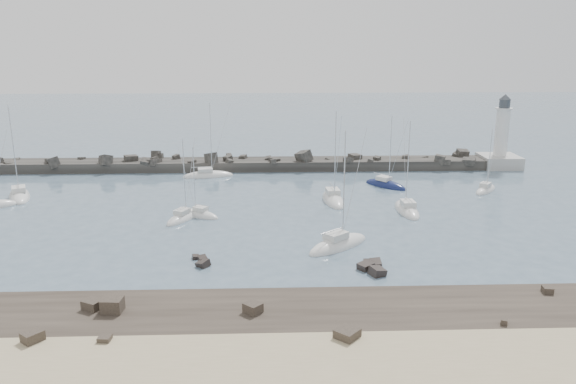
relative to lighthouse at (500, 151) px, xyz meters
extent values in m
plane|color=#4A6174|center=(-47.00, -38.00, -3.09)|extent=(400.00, 400.00, 0.00)
cube|color=#2C251E|center=(-47.00, -60.00, -3.09)|extent=(140.00, 12.00, 0.70)
cube|color=#2C251E|center=(-17.93, -55.97, -2.46)|extent=(1.03, 1.13, 0.57)
cube|color=#2C251E|center=(-45.78, -59.04, -2.30)|extent=(1.91, 1.90, 0.88)
cube|color=#2C251E|center=(-63.04, -63.55, -2.27)|extent=(1.91, 1.95, 0.95)
cube|color=#2C251E|center=(-58.14, -58.44, -2.12)|extent=(1.90, 1.64, 1.24)
cube|color=#2C251E|center=(-38.13, -63.86, -2.32)|extent=(2.37, 2.38, 0.85)
cube|color=#2C251E|center=(-57.38, -63.69, -2.48)|extent=(1.04, 1.03, 0.52)
cube|color=#2C251E|center=(-24.57, -61.93, -2.51)|extent=(0.74, 0.80, 0.47)
cube|color=#2C251E|center=(-60.06, -57.81, -2.33)|extent=(2.03, 1.95, 0.83)
cube|color=black|center=(-51.94, -45.29, -3.04)|extent=(0.96, 0.93, 0.76)
cube|color=black|center=(-51.42, -47.56, -2.82)|extent=(1.80, 1.67, 1.17)
cube|color=black|center=(-52.49, -45.29, -2.99)|extent=(1.01, 1.02, 0.74)
cube|color=black|center=(-51.58, -46.49, -2.83)|extent=(1.21, 1.40, 1.16)
cube|color=black|center=(-51.20, -47.09, -3.13)|extent=(0.96, 0.89, 0.65)
cube|color=black|center=(-51.30, -47.58, -3.17)|extent=(1.04, 0.97, 0.69)
cube|color=black|center=(-33.77, -48.07, -2.82)|extent=(1.04, 1.14, 0.95)
cube|color=black|center=(-32.84, -48.05, -2.92)|extent=(1.29, 1.57, 1.22)
cube|color=black|center=(-32.99, -50.39, -3.05)|extent=(1.30, 1.33, 0.86)
cube|color=black|center=(-33.13, -50.49, -2.82)|extent=(1.98, 1.94, 1.30)
cube|color=black|center=(-34.07, -48.96, -3.00)|extent=(2.03, 2.01, 1.38)
cube|color=#2A2825|center=(-54.50, 0.00, -2.89)|extent=(115.00, 6.00, 3.20)
cube|color=#2A2825|center=(-51.84, 2.10, -1.07)|extent=(1.27, 1.58, 1.21)
cube|color=#2A2825|center=(-6.56, 1.85, -0.82)|extent=(2.25, 2.06, 1.96)
cube|color=#2A2825|center=(-49.10, 1.46, -1.32)|extent=(1.83, 1.66, 1.53)
cube|color=#2A2825|center=(-58.33, -2.21, -1.41)|extent=(1.80, 1.68, 1.34)
cube|color=#2A2825|center=(-27.80, 0.34, -1.21)|extent=(2.75, 2.76, 1.64)
cube|color=#2A2825|center=(-51.85, -0.70, -1.12)|extent=(2.09, 2.02, 1.65)
cube|color=#2A2825|center=(-32.94, 0.18, -1.52)|extent=(1.67, 1.56, 1.24)
cube|color=#2A2825|center=(-51.46, -2.25, -1.16)|extent=(1.60, 1.49, 1.17)
cube|color=#2A2825|center=(-61.83, 1.36, -0.99)|extent=(1.78, 1.70, 1.25)
cube|color=#2A2825|center=(-65.83, 2.48, -0.71)|extent=(1.69, 2.28, 1.93)
cube|color=#2A2825|center=(-74.81, -0.13, -1.48)|extent=(2.00, 2.08, 1.47)
cube|color=#2A2825|center=(-43.19, -1.21, -1.37)|extent=(2.38, 2.31, 1.60)
cube|color=#2A2825|center=(-65.46, -1.31, -0.96)|extent=(2.03, 1.91, 1.50)
cube|color=#2A2825|center=(-92.02, 1.92, -1.51)|extent=(1.28, 1.11, 1.05)
cube|color=#2A2825|center=(-65.19, 2.28, -1.07)|extent=(1.69, 1.60, 1.63)
cube|color=#2A2825|center=(-92.12, -1.62, -1.47)|extent=(1.74, 1.66, 1.24)
cube|color=#2A2825|center=(-25.34, -2.45, -1.27)|extent=(1.39, 1.15, 1.13)
cube|color=#2A2825|center=(-44.09, 2.02, -1.55)|extent=(1.66, 1.52, 1.22)
cube|color=#2A2825|center=(-65.38, -1.92, -1.29)|extent=(2.92, 3.21, 1.72)
cube|color=#2A2825|center=(-70.05, 0.05, -1.18)|extent=(2.96, 2.67, 1.86)
cube|color=#2A2825|center=(-37.67, -1.43, -0.51)|extent=(3.69, 3.28, 2.95)
cube|color=#2A2825|center=(-43.20, 0.02, -1.66)|extent=(1.23, 1.23, 0.95)
cube|color=#2A2825|center=(-83.46, -2.34, -1.09)|extent=(2.91, 2.56, 2.58)
cube|color=#2A2825|center=(-0.60, -0.61, -1.46)|extent=(1.19, 1.45, 1.15)
cube|color=#2A2825|center=(-12.21, -2.16, -1.10)|extent=(2.54, 2.37, 1.91)
cube|color=#2A2825|center=(-6.76, -2.50, -1.41)|extent=(2.94, 2.81, 1.48)
cube|color=#2A2825|center=(-74.11, -2.19, -0.87)|extent=(2.87, 3.36, 2.86)
cube|color=#2A2825|center=(-44.26, 0.15, -1.24)|extent=(1.29, 1.35, 1.40)
cube|color=#2A2825|center=(-84.65, -1.14, -1.16)|extent=(2.14, 2.34, 1.47)
cube|color=#2A2825|center=(-17.97, 0.35, -1.29)|extent=(1.79, 1.83, 1.39)
cube|color=#2A2825|center=(-55.00, -2.36, -1.39)|extent=(1.45, 1.34, 0.83)
cube|color=#2A2825|center=(-43.36, -2.55, -1.17)|extent=(1.18, 1.40, 1.24)
cube|color=#2A2825|center=(0.41, 0.86, -1.20)|extent=(1.50, 1.58, 1.54)
cube|color=#2A2825|center=(-79.77, 1.79, -1.49)|extent=(1.43, 1.53, 1.28)
cube|color=#2A2825|center=(-7.38, 2.28, -1.29)|extent=(2.68, 2.82, 1.87)
cube|color=#2A2825|center=(-93.69, -0.82, -0.99)|extent=(1.54, 1.42, 1.26)
cube|color=#2A2825|center=(-66.88, -2.19, -1.22)|extent=(1.92, 2.12, 1.91)
cube|color=#2A2825|center=(-54.85, -2.13, -0.55)|extent=(2.78, 2.79, 2.36)
cube|color=#2A2825|center=(-14.02, 1.42, -1.62)|extent=(1.57, 1.45, 1.21)
cube|color=#2A2825|center=(-29.46, -2.38, -1.07)|extent=(2.03, 2.23, 1.59)
cube|color=#2A2825|center=(-23.83, -1.01, -1.18)|extent=(1.62, 1.72, 1.32)
cube|color=#2A2825|center=(-11.07, -2.46, -1.51)|extent=(1.86, 1.95, 1.19)
cube|color=#2A2825|center=(-55.83, 2.22, -1.73)|extent=(1.17, 1.23, 0.80)
cube|color=#A1A19C|center=(0.00, 0.00, -2.29)|extent=(7.00, 7.00, 3.00)
cylinder|color=silver|center=(0.00, 0.00, 3.71)|extent=(2.50, 2.50, 9.00)
cylinder|color=silver|center=(0.00, 0.00, 8.13)|extent=(3.20, 3.20, 0.25)
cylinder|color=#373C42|center=(0.00, 0.00, 9.01)|extent=(2.00, 2.00, 1.60)
cone|color=#373C42|center=(0.00, 0.00, 10.31)|extent=(2.20, 2.20, 1.00)
ellipsoid|color=silver|center=(-82.96, -18.74, -3.04)|extent=(6.67, 10.05, 2.40)
cube|color=silver|center=(-82.77, -19.18, -1.65)|extent=(2.88, 3.27, 0.75)
cylinder|color=silver|center=(-83.28, -18.03, 4.50)|extent=(0.13, 0.13, 13.05)
cylinder|color=silver|center=(-82.49, -19.80, -0.95)|extent=(1.67, 3.58, 0.11)
ellipsoid|color=silver|center=(-55.91, -30.62, -3.04)|extent=(5.28, 7.67, 1.89)
cube|color=silver|center=(-56.07, -30.95, -1.94)|extent=(2.25, 2.52, 0.60)
cylinder|color=silver|center=(-55.65, -30.08, 2.76)|extent=(0.10, 0.10, 10.00)
cylinder|color=silver|center=(-56.29, -31.42, -1.38)|extent=(1.36, 2.71, 0.09)
ellipsoid|color=silver|center=(-55.10, -6.00, -3.04)|extent=(9.37, 4.36, 2.10)
cube|color=silver|center=(-55.54, -6.08, -1.84)|extent=(2.81, 2.24, 0.62)
cylinder|color=silver|center=(-54.39, -5.87, 3.94)|extent=(0.11, 0.11, 12.17)
cylinder|color=silver|center=(-56.16, -6.19, -1.27)|extent=(3.57, 0.73, 0.09)
ellipsoid|color=silver|center=(-54.01, -29.43, -3.04)|extent=(6.61, 5.16, 1.77)
cube|color=silver|center=(-53.74, -29.61, -1.99)|extent=(2.25, 2.08, 0.60)
cylinder|color=silver|center=(-54.46, -29.16, 2.12)|extent=(0.10, 0.10, 8.81)
cylinder|color=silver|center=(-53.35, -29.85, -1.44)|extent=(2.26, 1.45, 0.09)
ellipsoid|color=silver|center=(-34.54, -22.70, -3.04)|extent=(3.69, 9.55, 2.39)
cube|color=silver|center=(-34.58, -22.23, -1.64)|extent=(2.10, 2.77, 0.77)
cylinder|color=silver|center=(-34.47, -23.44, 4.28)|extent=(0.13, 0.13, 12.61)
cylinder|color=silver|center=(-34.63, -21.58, -0.93)|extent=(0.43, 3.73, 0.11)
ellipsoid|color=silver|center=(-36.16, -42.10, -3.04)|extent=(8.99, 8.32, 2.45)
cube|color=silver|center=(-36.51, -42.41, -1.60)|extent=(3.22, 3.14, 0.80)
cylinder|color=silver|center=(-35.59, -41.61, 4.32)|extent=(0.14, 0.14, 12.64)
cylinder|color=silver|center=(-37.01, -42.84, -0.86)|extent=(2.91, 2.53, 0.11)
ellipsoid|color=#101945|center=(-24.77, -13.98, -3.04)|extent=(7.17, 7.75, 2.10)
cube|color=silver|center=(-25.03, -13.68, -1.80)|extent=(2.71, 2.77, 0.69)
cylinder|color=silver|center=(-24.34, -14.47, 3.30)|extent=(0.12, 0.12, 10.90)
cylinder|color=silver|center=(-25.40, -13.25, -1.17)|extent=(2.18, 2.51, 0.10)
ellipsoid|color=silver|center=(-24.66, -28.31, -3.04)|extent=(2.99, 8.84, 2.22)
cube|color=silver|center=(-24.65, -28.75, -1.75)|extent=(1.84, 2.51, 0.71)
cylinder|color=silver|center=(-24.68, -27.61, 3.81)|extent=(0.12, 0.12, 11.82)
cylinder|color=silver|center=(-24.63, -29.36, -1.09)|extent=(0.21, 3.50, 0.10)
ellipsoid|color=silver|center=(-9.22, -17.61, -3.04)|extent=(5.97, 6.62, 1.85)
cube|color=silver|center=(-9.43, -17.87, -1.94)|extent=(2.28, 2.35, 0.62)
cylinder|color=silver|center=(-8.87, -17.19, 2.36)|extent=(0.11, 0.11, 9.22)
cylinder|color=silver|center=(-9.74, -18.24, -1.36)|extent=(1.80, 2.17, 0.09)
camera|label=1|loc=(-44.30, -103.99, 20.30)|focal=35.00mm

